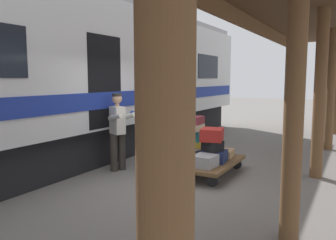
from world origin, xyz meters
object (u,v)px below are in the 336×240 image
(luggage_cart, at_px, (199,162))
(train_car, at_px, (56,77))
(suitcase_red_plastic, at_px, (212,135))
(suitcase_maroon_trunk, at_px, (175,143))
(suitcase_navy_fabric, at_px, (214,156))
(porter_by_door, at_px, (118,129))
(suitcase_gray_aluminum, at_px, (205,161))
(suitcase_slate_roller, at_px, (185,154))
(suitcase_black_hardshell, at_px, (213,146))
(suitcase_teal_softside, at_px, (193,136))
(suitcase_burgundy_valise, at_px, (193,120))
(suitcase_yellow_case, at_px, (195,147))
(suitcase_olive_duffel, at_px, (175,156))
(suitcase_tan_vintage, at_px, (222,153))
(suitcase_cream_canvas, at_px, (193,127))
(porter_in_overalls, at_px, (152,129))

(luggage_cart, bearing_deg, train_car, 11.48)
(suitcase_red_plastic, bearing_deg, suitcase_maroon_trunk, 40.00)
(suitcase_navy_fabric, bearing_deg, porter_by_door, 18.03)
(suitcase_gray_aluminum, bearing_deg, suitcase_slate_roller, -36.95)
(suitcase_black_hardshell, distance_m, suitcase_red_plastic, 0.23)
(suitcase_teal_softside, relative_size, porter_by_door, 0.23)
(suitcase_navy_fabric, xyz_separation_m, suitcase_red_plastic, (0.05, 0.01, 0.45))
(suitcase_burgundy_valise, distance_m, suitcase_red_plastic, 0.90)
(suitcase_yellow_case, bearing_deg, suitcase_black_hardshell, 140.19)
(suitcase_gray_aluminum, height_order, suitcase_maroon_trunk, suitcase_maroon_trunk)
(suitcase_burgundy_valise, bearing_deg, train_car, 22.07)
(suitcase_yellow_case, distance_m, suitcase_red_plastic, 0.91)
(suitcase_slate_roller, bearing_deg, suitcase_burgundy_valise, -82.87)
(suitcase_olive_duffel, bearing_deg, suitcase_slate_roller, -90.00)
(luggage_cart, bearing_deg, suitcase_navy_fabric, 180.00)
(suitcase_tan_vintage, height_order, suitcase_teal_softside, suitcase_teal_softside)
(suitcase_burgundy_valise, relative_size, suitcase_black_hardshell, 1.30)
(suitcase_slate_roller, bearing_deg, suitcase_navy_fabric, 180.00)
(train_car, xyz_separation_m, suitcase_maroon_trunk, (-3.12, -0.19, -1.35))
(suitcase_olive_duffel, height_order, suitcase_teal_softside, suitcase_teal_softside)
(suitcase_tan_vintage, distance_m, suitcase_cream_canvas, 0.90)
(porter_in_overalls, bearing_deg, luggage_cart, -165.46)
(suitcase_maroon_trunk, bearing_deg, porter_by_door, 5.77)
(suitcase_tan_vintage, bearing_deg, suitcase_maroon_trunk, 57.39)
(suitcase_olive_duffel, relative_size, suitcase_maroon_trunk, 0.94)
(suitcase_gray_aluminum, distance_m, suitcase_navy_fabric, 0.50)
(suitcase_gray_aluminum, distance_m, suitcase_red_plastic, 0.67)
(suitcase_slate_roller, relative_size, suitcase_red_plastic, 0.96)
(suitcase_yellow_case, relative_size, porter_in_overalls, 0.28)
(suitcase_cream_canvas, xyz_separation_m, suitcase_red_plastic, (-0.67, 0.51, -0.05))
(train_car, xyz_separation_m, suitcase_yellow_case, (-3.10, -1.20, -1.61))
(suitcase_gray_aluminum, xyz_separation_m, suitcase_slate_roller, (0.67, -0.50, -0.03))
(train_car, distance_m, porter_by_door, 2.11)
(suitcase_gray_aluminum, height_order, porter_by_door, porter_by_door)
(suitcase_tan_vintage, relative_size, suitcase_olive_duffel, 1.08)
(suitcase_yellow_case, bearing_deg, suitcase_red_plastic, 140.45)
(porter_in_overalls, bearing_deg, suitcase_navy_fabric, -168.97)
(suitcase_tan_vintage, bearing_deg, suitcase_gray_aluminum, 90.00)
(suitcase_maroon_trunk, distance_m, porter_by_door, 1.37)
(luggage_cart, height_order, suitcase_black_hardshell, suitcase_black_hardshell)
(suitcase_black_hardshell, height_order, suitcase_red_plastic, suitcase_red_plastic)
(suitcase_maroon_trunk, bearing_deg, train_car, 3.40)
(luggage_cart, height_order, suitcase_cream_canvas, suitcase_cream_canvas)
(suitcase_olive_duffel, bearing_deg, suitcase_burgundy_valise, -86.32)
(suitcase_burgundy_valise, relative_size, porter_by_door, 0.28)
(suitcase_olive_duffel, distance_m, suitcase_yellow_case, 1.01)
(suitcase_teal_softside, height_order, suitcase_red_plastic, suitcase_red_plastic)
(luggage_cart, bearing_deg, suitcase_cream_canvas, -52.40)
(suitcase_teal_softside, height_order, suitcase_black_hardshell, suitcase_teal_softside)
(luggage_cart, bearing_deg, suitcase_burgundy_valise, -53.05)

